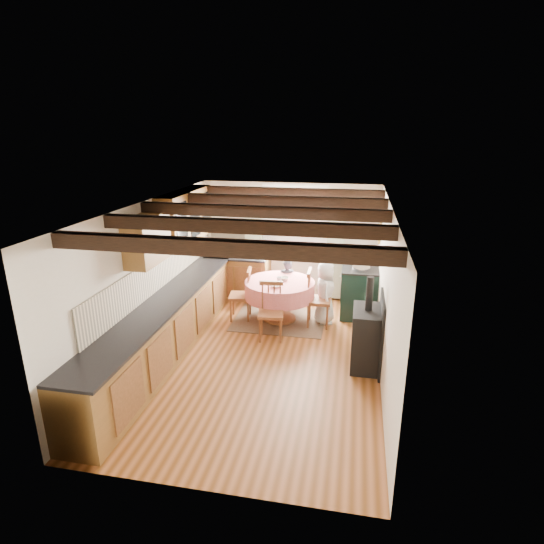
% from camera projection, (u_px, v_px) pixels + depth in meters
% --- Properties ---
extents(floor, '(3.60, 5.50, 0.00)m').
position_uv_depth(floor, '(262.00, 357.00, 6.94)').
color(floor, '#A55F34').
rests_on(floor, ground).
extents(ceiling, '(3.60, 5.50, 0.00)m').
position_uv_depth(ceiling, '(261.00, 205.00, 6.19)').
color(ceiling, white).
rests_on(ceiling, ground).
extents(wall_back, '(3.60, 0.00, 2.40)m').
position_uv_depth(wall_back, '(290.00, 241.00, 9.13)').
color(wall_back, silver).
rests_on(wall_back, ground).
extents(wall_front, '(3.60, 0.00, 2.40)m').
position_uv_depth(wall_front, '(198.00, 386.00, 4.00)').
color(wall_front, silver).
rests_on(wall_front, ground).
extents(wall_left, '(0.00, 5.50, 2.40)m').
position_uv_depth(wall_left, '(150.00, 278.00, 6.89)').
color(wall_left, silver).
rests_on(wall_left, ground).
extents(wall_right, '(0.00, 5.50, 2.40)m').
position_uv_depth(wall_right, '(386.00, 293.00, 6.24)').
color(wall_right, silver).
rests_on(wall_right, ground).
extents(beam_a, '(3.60, 0.16, 0.16)m').
position_uv_depth(beam_a, '(218.00, 248.00, 4.35)').
color(beam_a, black).
rests_on(beam_a, ceiling).
extents(beam_b, '(3.60, 0.16, 0.16)m').
position_uv_depth(beam_b, '(244.00, 226.00, 5.29)').
color(beam_b, black).
rests_on(beam_b, ceiling).
extents(beam_c, '(3.60, 0.16, 0.16)m').
position_uv_depth(beam_c, '(261.00, 212.00, 6.22)').
color(beam_c, black).
rests_on(beam_c, ceiling).
extents(beam_d, '(3.60, 0.16, 0.16)m').
position_uv_depth(beam_d, '(274.00, 201.00, 7.15)').
color(beam_d, black).
rests_on(beam_d, ceiling).
extents(beam_e, '(3.60, 0.16, 0.16)m').
position_uv_depth(beam_e, '(284.00, 192.00, 8.08)').
color(beam_e, black).
rests_on(beam_e, ceiling).
extents(splash_left, '(0.02, 4.50, 0.55)m').
position_uv_depth(splash_left, '(159.00, 272.00, 7.17)').
color(splash_left, beige).
rests_on(splash_left, wall_left).
extents(splash_back, '(1.40, 0.02, 0.55)m').
position_uv_depth(splash_back, '(243.00, 239.00, 9.29)').
color(splash_back, beige).
rests_on(splash_back, wall_back).
extents(base_cabinet_left, '(0.60, 5.30, 0.88)m').
position_uv_depth(base_cabinet_left, '(171.00, 324.00, 7.08)').
color(base_cabinet_left, brown).
rests_on(base_cabinet_left, floor).
extents(base_cabinet_back, '(1.30, 0.60, 0.88)m').
position_uv_depth(base_cabinet_back, '(238.00, 277.00, 9.28)').
color(base_cabinet_back, brown).
rests_on(base_cabinet_back, floor).
extents(worktop_left, '(0.64, 5.30, 0.04)m').
position_uv_depth(worktop_left, '(170.00, 297.00, 6.93)').
color(worktop_left, black).
rests_on(worktop_left, base_cabinet_left).
extents(worktop_back, '(1.30, 0.64, 0.04)m').
position_uv_depth(worktop_back, '(237.00, 256.00, 9.12)').
color(worktop_back, black).
rests_on(worktop_back, base_cabinet_back).
extents(wall_cabinet_glass, '(0.34, 1.80, 0.90)m').
position_uv_depth(wall_cabinet_glass, '(186.00, 217.00, 7.75)').
color(wall_cabinet_glass, brown).
rests_on(wall_cabinet_glass, wall_left).
extents(wall_cabinet_solid, '(0.34, 0.90, 0.70)m').
position_uv_depth(wall_cabinet_solid, '(147.00, 239.00, 6.36)').
color(wall_cabinet_solid, brown).
rests_on(wall_cabinet_solid, wall_left).
extents(window_frame, '(1.34, 0.03, 1.54)m').
position_uv_depth(window_frame, '(295.00, 222.00, 8.97)').
color(window_frame, white).
rests_on(window_frame, wall_back).
extents(window_pane, '(1.20, 0.01, 1.40)m').
position_uv_depth(window_pane, '(295.00, 222.00, 8.98)').
color(window_pane, white).
rests_on(window_pane, wall_back).
extents(curtain_left, '(0.35, 0.10, 2.10)m').
position_uv_depth(curtain_left, '(254.00, 245.00, 9.20)').
color(curtain_left, '#A7B693').
rests_on(curtain_left, wall_back).
extents(curtain_right, '(0.35, 0.10, 2.10)m').
position_uv_depth(curtain_right, '(335.00, 249.00, 8.90)').
color(curtain_right, '#A7B693').
rests_on(curtain_right, wall_back).
extents(curtain_rod, '(2.00, 0.03, 0.03)m').
position_uv_depth(curtain_rod, '(295.00, 193.00, 8.71)').
color(curtain_rod, black).
rests_on(curtain_rod, wall_back).
extents(wall_picture, '(0.04, 0.50, 0.60)m').
position_uv_depth(wall_picture, '(380.00, 225.00, 8.24)').
color(wall_picture, gold).
rests_on(wall_picture, wall_right).
extents(wall_plate, '(0.30, 0.02, 0.30)m').
position_uv_depth(wall_plate, '(342.00, 219.00, 8.76)').
color(wall_plate, silver).
rests_on(wall_plate, wall_back).
extents(rug, '(1.68, 1.31, 0.01)m').
position_uv_depth(rug, '(280.00, 320.00, 8.25)').
color(rug, brown).
rests_on(rug, floor).
extents(dining_table, '(1.28, 1.28, 0.77)m').
position_uv_depth(dining_table, '(280.00, 301.00, 8.13)').
color(dining_table, pink).
rests_on(dining_table, floor).
extents(chair_near, '(0.48, 0.50, 0.99)m').
position_uv_depth(chair_near, '(271.00, 312.00, 7.39)').
color(chair_near, brown).
rests_on(chair_near, floor).
extents(chair_left, '(0.49, 0.47, 0.98)m').
position_uv_depth(chair_left, '(240.00, 294.00, 8.19)').
color(chair_left, brown).
rests_on(chair_left, floor).
extents(chair_right, '(0.48, 0.46, 1.04)m').
position_uv_depth(chair_right, '(319.00, 298.00, 7.90)').
color(chair_right, brown).
rests_on(chair_right, floor).
extents(aga_range, '(0.68, 1.06, 0.97)m').
position_uv_depth(aga_range, '(359.00, 289.00, 8.46)').
color(aga_range, black).
rests_on(aga_range, floor).
extents(cast_iron_stove, '(0.43, 0.71, 1.42)m').
position_uv_depth(cast_iron_stove, '(367.00, 323.00, 6.46)').
color(cast_iron_stove, black).
rests_on(cast_iron_stove, floor).
extents(child_far, '(0.42, 0.34, 1.02)m').
position_uv_depth(child_far, '(287.00, 284.00, 8.63)').
color(child_far, '#353843').
rests_on(child_far, floor).
extents(child_right, '(0.44, 0.61, 1.16)m').
position_uv_depth(child_right, '(325.00, 293.00, 8.01)').
color(child_right, silver).
rests_on(child_right, floor).
extents(bowl_a, '(0.26, 0.26, 0.05)m').
position_uv_depth(bowl_a, '(275.00, 286.00, 7.72)').
color(bowl_a, silver).
rests_on(bowl_a, dining_table).
extents(bowl_b, '(0.23, 0.23, 0.05)m').
position_uv_depth(bowl_b, '(284.00, 279.00, 8.08)').
color(bowl_b, silver).
rests_on(bowl_b, dining_table).
extents(cup, '(0.13, 0.13, 0.09)m').
position_uv_depth(cup, '(279.00, 279.00, 7.97)').
color(cup, silver).
rests_on(cup, dining_table).
extents(canister_tall, '(0.15, 0.15, 0.26)m').
position_uv_depth(canister_tall, '(224.00, 247.00, 9.21)').
color(canister_tall, '#262628').
rests_on(canister_tall, worktop_back).
extents(canister_wide, '(0.19, 0.19, 0.21)m').
position_uv_depth(canister_wide, '(245.00, 249.00, 9.19)').
color(canister_wide, '#262628').
rests_on(canister_wide, worktop_back).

